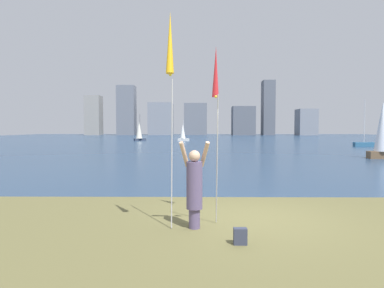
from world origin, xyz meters
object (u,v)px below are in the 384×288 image
Objects in this scene: kite_flag_left at (170,49)px; sailboat_1 at (364,144)px; kite_flag_right at (216,77)px; sailboat_4 at (183,133)px; bag at (240,236)px; person at (194,186)px; sailboat_0 at (383,131)px; sailboat_2 at (139,131)px.

kite_flag_left is 0.81× the size of sailboat_1.
kite_flag_right reaches higher than sailboat_4.
sailboat_4 is (-1.70, 50.62, -2.36)m from kite_flag_left.
kite_flag_right is 13.23× the size of bag.
person is 0.47× the size of kite_flag_right.
sailboat_0 is (12.58, 16.03, -1.38)m from kite_flag_right.
sailboat_4 is at bearing -3.37° from sailboat_2.
sailboat_0 is at bearing -56.26° from sailboat_2.
bag is 0.05× the size of sailboat_1.
sailboat_0 is 1.20× the size of sailboat_2.
kite_flag_right is 20.42m from sailboat_0.
sailboat_0 reaches higher than person.
sailboat_1 is 34.44m from sailboat_2.
person is 6.17× the size of bag.
person is 51.71m from sailboat_2.
sailboat_2 reaches higher than person.
kite_flag_right is at bearing -78.53° from sailboat_2.
kite_flag_left is at bearing -88.07° from sailboat_4.
kite_flag_left is 1.13× the size of kite_flag_right.
kite_flag_left is at bearing -134.20° from kite_flag_right.
sailboat_0 is at bearing 51.50° from kite_flag_left.
sailboat_0 is 0.99× the size of sailboat_1.
kite_flag_left is 0.98× the size of sailboat_2.
sailboat_4 is (-2.19, 50.35, 0.43)m from person.
sailboat_1 is at bearing 58.66° from kite_flag_left.
kite_flag_left reaches higher than sailboat_4.
kite_flag_left is 1.44m from kite_flag_right.
sailboat_1 is (6.60, 16.04, -1.59)m from sailboat_0.
kite_flag_right is 3.59m from bag.
sailboat_1 reaches higher than sailboat_4.
kite_flag_right is (0.96, 0.99, -0.41)m from kite_flag_left.
kite_flag_right is 49.74m from sailboat_4.
sailboat_0 is (12.22, 17.75, 1.76)m from bag.
sailboat_0 is at bearing 49.28° from person.
sailboat_2 reaches higher than kite_flag_right.
kite_flag_left is 38.86m from sailboat_1.
sailboat_2 is at bearing 176.63° from sailboat_4.
bag is 51.45m from sailboat_4.
bag is 21.62m from sailboat_0.
bag is at bearing -86.63° from sailboat_4.
person is 0.41× the size of kite_flag_left.
sailboat_0 is at bearing 51.89° from kite_flag_right.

